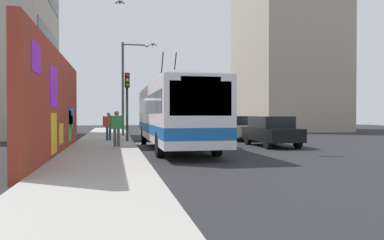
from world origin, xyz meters
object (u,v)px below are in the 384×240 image
at_px(pedestrian_midblock, 109,124).
at_px(parked_car_black, 271,131).
at_px(pedestrian_at_curb, 117,125).
at_px(traffic_light, 127,95).
at_px(parked_car_champagne, 238,127).
at_px(city_bus, 173,112).
at_px(street_lamp, 126,82).

bearing_deg(pedestrian_midblock, parked_car_black, -116.97).
bearing_deg(parked_car_black, pedestrian_at_curb, 91.48).
xyz_separation_m(parked_car_black, traffic_light, (3.37, 7.35, 1.98)).
bearing_deg(traffic_light, parked_car_black, -114.62).
bearing_deg(pedestrian_midblock, traffic_light, -130.74).
height_order(parked_car_champagne, pedestrian_at_curb, pedestrian_at_curb).
height_order(city_bus, parked_car_black, city_bus).
xyz_separation_m(city_bus, pedestrian_at_curb, (-0.26, 2.77, -0.63)).
distance_m(parked_car_black, traffic_light, 8.32).
bearing_deg(parked_car_black, parked_car_champagne, -0.00).
relative_size(pedestrian_at_curb, street_lamp, 0.25).
height_order(traffic_light, street_lamp, street_lamp).
bearing_deg(pedestrian_midblock, parked_car_champagne, -82.61).
distance_m(pedestrian_midblock, street_lamp, 5.79).
bearing_deg(street_lamp, pedestrian_midblock, 166.36).
distance_m(city_bus, parked_car_black, 5.29).
relative_size(parked_car_black, street_lamp, 0.62).
height_order(city_bus, pedestrian_midblock, city_bus).
xyz_separation_m(city_bus, parked_car_champagne, (5.32, -5.20, -0.95)).
bearing_deg(traffic_light, pedestrian_at_curb, 170.15).
relative_size(city_bus, pedestrian_midblock, 7.41).
bearing_deg(traffic_light, street_lamp, -1.21).
distance_m(city_bus, street_lamp, 9.57).
xyz_separation_m(pedestrian_at_curb, traffic_light, (3.57, -0.62, 1.65)).
height_order(pedestrian_midblock, street_lamp, street_lamp).
bearing_deg(pedestrian_midblock, street_lamp, -13.64).
xyz_separation_m(city_bus, parked_car_black, (-0.05, -5.20, -0.95)).
xyz_separation_m(parked_car_black, street_lamp, (9.13, 7.23, 3.21)).
distance_m(traffic_light, street_lamp, 5.89).
height_order(parked_car_black, traffic_light, traffic_light).
distance_m(city_bus, parked_car_champagne, 7.50).
distance_m(parked_car_black, parked_car_champagne, 5.37).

